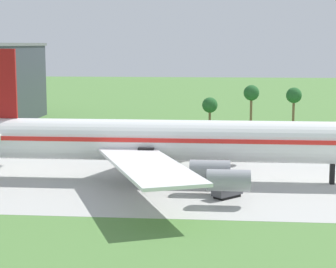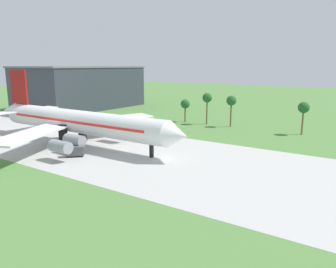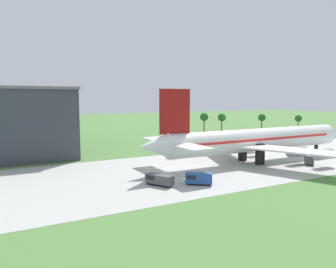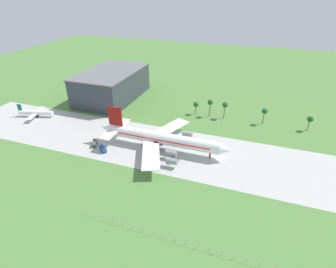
% 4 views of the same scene
% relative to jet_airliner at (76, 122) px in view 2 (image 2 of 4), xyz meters
% --- Properties ---
extents(ground_plane, '(600.00, 600.00, 0.00)m').
position_rel_jet_airliner_xyz_m(ground_plane, '(29.15, 1.05, -6.33)').
color(ground_plane, '#517F3D').
extents(taxiway_strip, '(320.00, 44.00, 0.02)m').
position_rel_jet_airliner_xyz_m(taxiway_strip, '(29.15, 1.05, -6.32)').
color(taxiway_strip, '#B2B2AD').
rests_on(taxiway_strip, ground_plane).
extents(jet_airliner, '(72.96, 56.20, 20.46)m').
position_rel_jet_airliner_xyz_m(jet_airliner, '(0.00, 0.00, 0.00)').
color(jet_airliner, white).
rests_on(jet_airliner, ground_plane).
extents(fuel_truck, '(4.45, 4.49, 2.56)m').
position_rel_jet_airliner_xyz_m(fuel_truck, '(10.37, -9.92, -4.95)').
color(fuel_truck, black).
rests_on(fuel_truck, ground_plane).
extents(terminal_building, '(36.72, 61.20, 21.50)m').
position_rel_jet_airliner_xyz_m(terminal_building, '(-61.38, 56.37, 4.44)').
color(terminal_building, '#333842').
rests_on(terminal_building, ground_plane).
extents(palm_tree_row, '(73.50, 3.60, 11.84)m').
position_rel_jet_airliner_xyz_m(palm_tree_row, '(35.14, 48.56, 2.06)').
color(palm_tree_row, brown).
rests_on(palm_tree_row, ground_plane).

